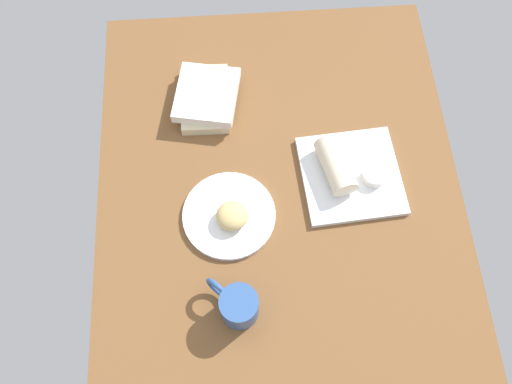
{
  "coord_description": "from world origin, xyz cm",
  "views": [
    {
      "loc": [
        -54.2,
        9.45,
        125.16
      ],
      "look_at": [
        -2.89,
        5.95,
        7.0
      ],
      "focal_mm": 37.47,
      "sensor_mm": 36.0,
      "label": 1
    }
  ],
  "objects_px": {
    "coffee_mug": "(238,305)",
    "round_plate": "(229,215)",
    "square_plate": "(351,176)",
    "sauce_cup": "(374,176)",
    "breakfast_wrap": "(336,165)",
    "scone_pastry": "(232,216)",
    "book_stack": "(206,97)"
  },
  "relations": [
    {
      "from": "sauce_cup",
      "to": "breakfast_wrap",
      "type": "relative_size",
      "value": 0.4
    },
    {
      "from": "book_stack",
      "to": "sauce_cup",
      "type": "bearing_deg",
      "value": -122.45
    },
    {
      "from": "square_plate",
      "to": "sauce_cup",
      "type": "bearing_deg",
      "value": -105.4
    },
    {
      "from": "sauce_cup",
      "to": "coffee_mug",
      "type": "bearing_deg",
      "value": 130.38
    },
    {
      "from": "round_plate",
      "to": "book_stack",
      "type": "relative_size",
      "value": 1.09
    },
    {
      "from": "sauce_cup",
      "to": "book_stack",
      "type": "bearing_deg",
      "value": 57.55
    },
    {
      "from": "breakfast_wrap",
      "to": "coffee_mug",
      "type": "height_order",
      "value": "coffee_mug"
    },
    {
      "from": "round_plate",
      "to": "book_stack",
      "type": "distance_m",
      "value": 0.33
    },
    {
      "from": "book_stack",
      "to": "coffee_mug",
      "type": "relative_size",
      "value": 1.79
    },
    {
      "from": "coffee_mug",
      "to": "sauce_cup",
      "type": "bearing_deg",
      "value": -49.62
    },
    {
      "from": "round_plate",
      "to": "breakfast_wrap",
      "type": "relative_size",
      "value": 1.58
    },
    {
      "from": "breakfast_wrap",
      "to": "coffee_mug",
      "type": "bearing_deg",
      "value": -141.93
    },
    {
      "from": "round_plate",
      "to": "sauce_cup",
      "type": "relative_size",
      "value": 3.96
    },
    {
      "from": "sauce_cup",
      "to": "coffee_mug",
      "type": "xyz_separation_m",
      "value": [
        -0.3,
        0.35,
        0.02
      ]
    },
    {
      "from": "round_plate",
      "to": "sauce_cup",
      "type": "xyz_separation_m",
      "value": [
        0.07,
        -0.36,
        0.02
      ]
    },
    {
      "from": "round_plate",
      "to": "square_plate",
      "type": "bearing_deg",
      "value": -74.6
    },
    {
      "from": "sauce_cup",
      "to": "breakfast_wrap",
      "type": "distance_m",
      "value": 0.1
    },
    {
      "from": "round_plate",
      "to": "coffee_mug",
      "type": "xyz_separation_m",
      "value": [
        -0.23,
        -0.01,
        0.04
      ]
    },
    {
      "from": "sauce_cup",
      "to": "breakfast_wrap",
      "type": "height_order",
      "value": "breakfast_wrap"
    },
    {
      "from": "scone_pastry",
      "to": "square_plate",
      "type": "distance_m",
      "value": 0.32
    },
    {
      "from": "scone_pastry",
      "to": "square_plate",
      "type": "relative_size",
      "value": 0.32
    },
    {
      "from": "coffee_mug",
      "to": "scone_pastry",
      "type": "bearing_deg",
      "value": 0.42
    },
    {
      "from": "coffee_mug",
      "to": "round_plate",
      "type": "bearing_deg",
      "value": 2.48
    },
    {
      "from": "sauce_cup",
      "to": "breakfast_wrap",
      "type": "xyz_separation_m",
      "value": [
        0.03,
        0.09,
        0.02
      ]
    },
    {
      "from": "round_plate",
      "to": "square_plate",
      "type": "xyz_separation_m",
      "value": [
        0.08,
        -0.31,
        0.0
      ]
    },
    {
      "from": "square_plate",
      "to": "scone_pastry",
      "type": "bearing_deg",
      "value": 108.04
    },
    {
      "from": "square_plate",
      "to": "coffee_mug",
      "type": "distance_m",
      "value": 0.43
    },
    {
      "from": "square_plate",
      "to": "breakfast_wrap",
      "type": "relative_size",
      "value": 1.7
    },
    {
      "from": "book_stack",
      "to": "breakfast_wrap",
      "type": "bearing_deg",
      "value": -126.69
    },
    {
      "from": "scone_pastry",
      "to": "breakfast_wrap",
      "type": "height_order",
      "value": "breakfast_wrap"
    },
    {
      "from": "scone_pastry",
      "to": "square_plate",
      "type": "bearing_deg",
      "value": -71.96
    },
    {
      "from": "sauce_cup",
      "to": "book_stack",
      "type": "relative_size",
      "value": 0.28
    }
  ]
}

